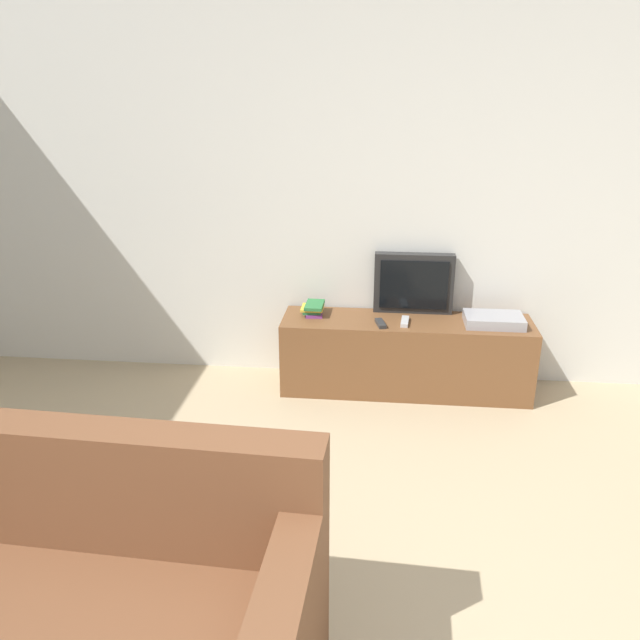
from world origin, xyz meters
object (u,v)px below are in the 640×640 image
at_px(tv_stand, 405,355).
at_px(remote_secondary, 381,323).
at_px(remote_on_stand, 405,321).
at_px(set_top_box, 494,320).
at_px(television, 414,283).
at_px(book_stack, 313,309).

distance_m(tv_stand, remote_secondary, 0.33).
xyz_separation_m(tv_stand, remote_on_stand, (-0.02, -0.05, 0.26)).
bearing_deg(set_top_box, tv_stand, 177.71).
xyz_separation_m(television, remote_secondary, (-0.21, -0.27, -0.19)).
bearing_deg(set_top_box, television, 159.57).
distance_m(television, remote_secondary, 0.40).
bearing_deg(remote_secondary, television, 52.42).
xyz_separation_m(remote_on_stand, remote_secondary, (-0.16, -0.05, 0.00)).
height_order(book_stack, remote_on_stand, book_stack).
bearing_deg(tv_stand, set_top_box, -2.29).
bearing_deg(television, tv_stand, -102.83).
xyz_separation_m(book_stack, remote_secondary, (0.45, -0.15, -0.03)).
bearing_deg(book_stack, tv_stand, -4.22).
bearing_deg(remote_secondary, remote_on_stand, 17.91).
height_order(book_stack, remote_secondary, book_stack).
distance_m(tv_stand, set_top_box, 0.62).
height_order(television, set_top_box, television).
xyz_separation_m(tv_stand, book_stack, (-0.63, 0.05, 0.29)).
relative_size(remote_on_stand, remote_secondary, 1.12).
xyz_separation_m(book_stack, remote_on_stand, (0.61, -0.10, -0.03)).
bearing_deg(remote_on_stand, tv_stand, 73.43).
relative_size(book_stack, set_top_box, 0.55).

